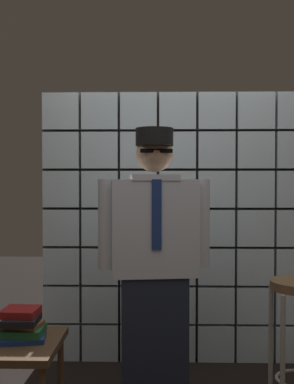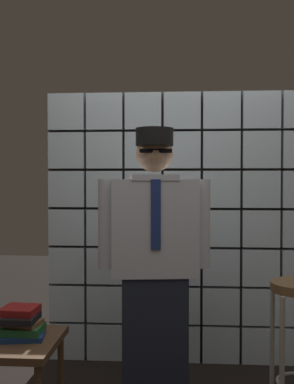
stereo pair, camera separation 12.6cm
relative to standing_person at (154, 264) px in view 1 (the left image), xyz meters
The scene contains 4 objects.
glass_block_wall 0.81m from the standing_person, 77.66° to the left, with size 2.09×0.10×2.09m.
standing_person is the anchor object (origin of this frame).
side_table 0.94m from the standing_person, 155.83° to the right, with size 0.52×0.52×0.53m.
book_stack 0.83m from the standing_person, 156.02° to the right, with size 0.27×0.22×0.17m.
Camera 1 is at (-0.15, -2.26, 1.39)m, focal length 43.47 mm.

